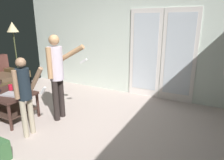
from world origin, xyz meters
name	(u,v)px	position (x,y,z in m)	size (l,w,h in m)	color
ground_plane	(73,138)	(0.00, 0.00, -0.01)	(6.19, 4.68, 0.02)	#BFACA4
wall_back_with_doors	(136,36)	(0.11, 2.31, 1.41)	(6.19, 0.09, 2.91)	silver
coffee_table	(8,100)	(-1.43, -0.01, 0.36)	(0.89, 0.64, 0.49)	#3F2721
person_adult	(57,70)	(-0.61, 0.41, 0.91)	(0.63, 0.45, 1.52)	black
person_child	(25,91)	(-0.65, -0.25, 0.73)	(0.39, 0.34, 1.23)	tan
floor_lamp	(13,33)	(-2.88, 1.34, 1.46)	(0.29, 0.29, 1.72)	#2C3723
laptop_closed	(12,94)	(-1.28, -0.04, 0.50)	(0.31, 0.21, 0.02)	#B3AFB6
cup_near_edge	(10,87)	(-1.53, 0.13, 0.54)	(0.07, 0.07, 0.10)	red
cup_by_laptop	(28,88)	(-1.18, 0.23, 0.54)	(0.08, 0.08, 0.11)	gold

